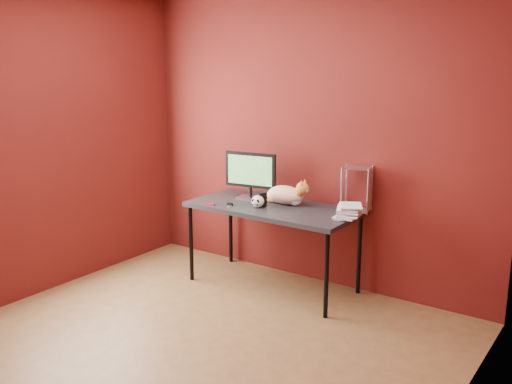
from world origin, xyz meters
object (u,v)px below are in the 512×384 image
Objects in this scene: cat at (286,195)px; speaker at (260,200)px; skull_mug at (258,201)px; book_stack at (341,145)px; monitor at (250,173)px; desk at (273,211)px.

cat is 0.24m from speaker.
cat is 0.28m from skull_mug.
book_stack is at bearing 28.21° from speaker.
book_stack reaches higher than speaker.
monitor is at bearing -174.82° from cat.
cat is 0.44× the size of book_stack.
desk is 13.47× the size of skull_mug.
skull_mug is at bearing -123.01° from desk.
monitor is at bearing 175.22° from book_stack.
desk is at bearing 56.88° from speaker.
book_stack is at bearing -13.49° from monitor.
cat reaches higher than desk.
speaker is at bearing -125.98° from cat.
cat is 4.19× the size of speaker.
monitor is at bearing 162.16° from desk.
skull_mug is (-0.08, -0.12, 0.11)m from desk.
speaker is at bearing -144.54° from desk.
skull_mug reaches higher than desk.
cat is at bearing 65.60° from desk.
book_stack reaches higher than skull_mug.
monitor reaches higher than skull_mug.
speaker reaches higher than desk.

